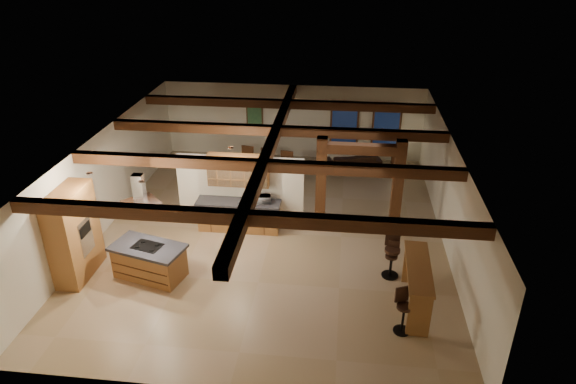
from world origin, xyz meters
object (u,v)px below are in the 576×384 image
dining_table (262,179)px  sofa (353,162)px  kitchen_island (149,261)px  bar_counter (417,280)px

dining_table → sofa: size_ratio=0.82×
dining_table → sofa: bearing=26.1°
kitchen_island → sofa: kitchen_island is taller
bar_counter → sofa: bearing=100.5°
kitchen_island → sofa: 9.10m
kitchen_island → bar_counter: bar_counter is taller
kitchen_island → bar_counter: (6.67, -0.49, 0.32)m
kitchen_island → bar_counter: 6.70m
sofa → bar_counter: bearing=84.7°
dining_table → sofa: sofa is taller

